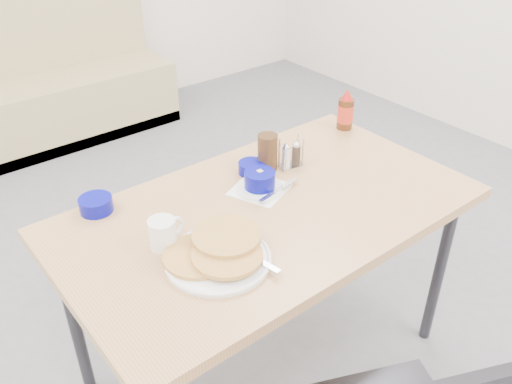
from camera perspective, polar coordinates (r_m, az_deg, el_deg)
booth_bench at (r=4.06m, az=-22.56°, el=9.55°), size 1.90×0.56×1.22m
dining_table at (r=1.85m, az=1.28°, el=-3.23°), size 1.40×0.80×0.76m
pancake_plate at (r=1.59m, az=-4.04°, el=-6.50°), size 0.31×0.32×0.06m
coffee_mug at (r=1.64m, az=-9.69°, el=-4.24°), size 0.12×0.08×0.09m
grits_setting at (r=1.89m, az=0.42°, el=1.03°), size 0.25×0.23×0.07m
creamer_bowl at (r=1.86m, az=-16.49°, el=-1.28°), size 0.11×0.11×0.05m
butter_bowl at (r=1.99m, az=-0.48°, el=2.56°), size 0.10×0.10×0.04m
amber_tumbler at (r=2.00m, az=1.22°, el=4.20°), size 0.09×0.09×0.14m
condiment_caddy at (r=2.03m, az=3.71°, el=3.73°), size 0.10×0.07×0.11m
syrup_bottle at (r=2.34m, az=9.41°, el=8.35°), size 0.07×0.07×0.18m
sugar_wrapper at (r=1.61m, az=-1.54°, el=-6.69°), size 0.05×0.04×0.00m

